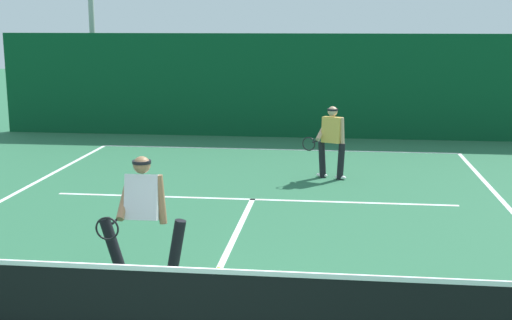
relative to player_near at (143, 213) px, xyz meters
name	(u,v)px	position (x,y,z in m)	size (l,w,h in m)	color
court_line_baseline_far	(276,149)	(0.90, 9.39, -0.91)	(9.38, 0.10, 0.01)	white
court_line_service	(252,199)	(0.90, 4.23, -0.91)	(7.65, 0.10, 0.01)	white
court_line_centre	(226,255)	(0.90, 1.08, -0.91)	(0.10, 6.40, 0.01)	white
tennis_net	(173,314)	(0.90, -2.12, -0.39)	(10.29, 0.09, 1.09)	#1E4723
player_near	(143,213)	(0.00, 0.00, 0.00)	(1.15, 0.88, 1.66)	black
player_far	(331,139)	(2.35, 6.18, -0.06)	(0.96, 0.87, 1.56)	black
tennis_ball	(219,269)	(0.91, 0.41, -0.88)	(0.07, 0.07, 0.07)	#D1E033
back_fence_windscreen	(283,86)	(0.90, 11.40, 0.58)	(16.72, 0.12, 2.98)	#0A4424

